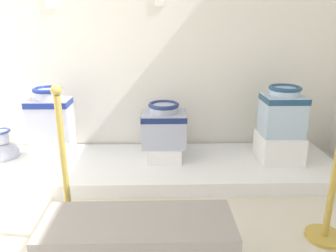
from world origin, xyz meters
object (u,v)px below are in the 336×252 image
antique_toilet_squat_floral (50,113)px  decorative_vase_corner (4,152)px  stanchion_post_near_right (332,194)px  info_placard_first (52,0)px  antique_toilet_tall_cobalt (164,124)px  plinth_block_squat_floral (54,149)px  antique_toilet_rightmost (283,110)px  stanchion_post_near_left (68,200)px  plinth_block_tall_cobalt (164,151)px  plinth_block_rightmost (279,147)px

antique_toilet_squat_floral → decorative_vase_corner: 0.64m
decorative_vase_corner → stanchion_post_near_right: bearing=-24.2°
info_placard_first → stanchion_post_near_right: size_ratio=0.13×
antique_toilet_tall_cobalt → info_placard_first: (-1.01, 0.37, 1.07)m
antique_toilet_tall_cobalt → info_placard_first: info_placard_first is taller
plinth_block_squat_floral → antique_toilet_rightmost: size_ratio=0.84×
antique_toilet_rightmost → stanchion_post_near_left: size_ratio=0.44×
decorative_vase_corner → stanchion_post_near_left: bearing=-50.9°
antique_toilet_rightmost → plinth_block_squat_floral: bearing=178.4°
plinth_block_tall_cobalt → decorative_vase_corner: size_ratio=1.00×
antique_toilet_tall_cobalt → antique_toilet_rightmost: size_ratio=0.91×
plinth_block_squat_floral → antique_toilet_tall_cobalt: 1.03m
stanchion_post_near_right → plinth_block_tall_cobalt: bearing=133.5°
plinth_block_tall_cobalt → antique_toilet_tall_cobalt: bearing=0.0°
stanchion_post_near_left → antique_toilet_squat_floral: bearing=111.3°
plinth_block_squat_floral → antique_toilet_squat_floral: size_ratio=0.80×
antique_toilet_squat_floral → plinth_block_rightmost: bearing=-1.6°
plinth_block_squat_floral → stanchion_post_near_left: stanchion_post_near_left is taller
antique_toilet_squat_floral → antique_toilet_rightmost: size_ratio=1.05×
plinth_block_rightmost → antique_toilet_rightmost: bearing=180.0°
plinth_block_squat_floral → plinth_block_tall_cobalt: bearing=0.9°
plinth_block_rightmost → plinth_block_squat_floral: bearing=178.4°
antique_toilet_rightmost → stanchion_post_near_left: 1.94m
plinth_block_tall_cobalt → decorative_vase_corner: decorative_vase_corner is taller
plinth_block_tall_cobalt → decorative_vase_corner: (-1.51, 0.06, -0.02)m
antique_toilet_tall_cobalt → info_placard_first: 1.52m
plinth_block_squat_floral → antique_toilet_rightmost: bearing=-1.6°
antique_toilet_squat_floral → plinth_block_tall_cobalt: size_ratio=1.25×
plinth_block_squat_floral → stanchion_post_near_right: (2.03, -1.06, 0.10)m
info_placard_first → decorative_vase_corner: bearing=-148.2°
plinth_block_tall_cobalt → antique_toilet_tall_cobalt: (0.00, 0.00, 0.26)m
antique_toilet_squat_floral → decorative_vase_corner: (-0.50, 0.08, -0.39)m
plinth_block_rightmost → stanchion_post_near_left: bearing=-149.5°
antique_toilet_rightmost → stanchion_post_near_left: bearing=-149.5°
antique_toilet_squat_floral → info_placard_first: bearing=90.0°
plinth_block_tall_cobalt → antique_toilet_tall_cobalt: antique_toilet_tall_cobalt is taller
antique_toilet_squat_floral → antique_toilet_tall_cobalt: size_ratio=1.16×
plinth_block_squat_floral → stanchion_post_near_left: bearing=-68.7°
plinth_block_squat_floral → info_placard_first: bearing=90.0°
plinth_block_squat_floral → antique_toilet_tall_cobalt: size_ratio=0.93×
antique_toilet_rightmost → stanchion_post_near_right: stanchion_post_near_right is taller
info_placard_first → antique_toilet_rightmost: bearing=-12.1°
decorative_vase_corner → info_placard_first: bearing=31.8°
plinth_block_squat_floral → decorative_vase_corner: (-0.50, 0.08, -0.06)m
antique_toilet_rightmost → plinth_block_rightmost: bearing=0.0°
stanchion_post_near_left → plinth_block_squat_floral: bearing=111.3°
antique_toilet_squat_floral → decorative_vase_corner: bearing=171.2°
stanchion_post_near_right → antique_toilet_tall_cobalt: bearing=133.5°
plinth_block_tall_cobalt → stanchion_post_near_right: stanchion_post_near_right is taller
antique_toilet_tall_cobalt → plinth_block_rightmost: bearing=-4.0°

